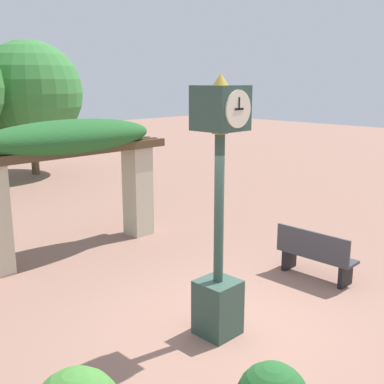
% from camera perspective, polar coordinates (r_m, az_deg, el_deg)
% --- Properties ---
extents(ground_plane, '(60.00, 60.00, 0.00)m').
position_cam_1_polar(ground_plane, '(7.20, 5.55, -15.39)').
color(ground_plane, '#8E6656').
extents(pedestal_clock, '(0.56, 0.60, 3.51)m').
position_cam_1_polar(pedestal_clock, '(6.33, 3.21, -2.98)').
color(pedestal_clock, '#2D473D').
rests_on(pedestal_clock, ground).
extents(pergola, '(4.38, 1.10, 2.69)m').
position_cam_1_polar(pergola, '(9.74, -14.17, 4.32)').
color(pergola, '#BCB299').
rests_on(pergola, ground).
extents(park_bench, '(0.42, 1.41, 0.89)m').
position_cam_1_polar(park_bench, '(8.80, 14.36, -7.25)').
color(park_bench, '#38383D').
rests_on(park_bench, ground).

